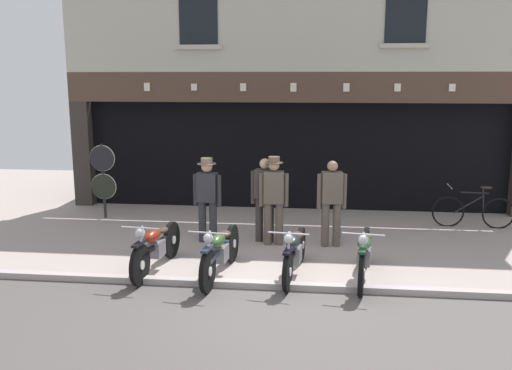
{
  "coord_description": "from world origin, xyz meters",
  "views": [
    {
      "loc": [
        0.52,
        -7.73,
        3.17
      ],
      "look_at": [
        -0.62,
        2.53,
        1.12
      ],
      "focal_mm": 38.05,
      "sensor_mm": 36.0,
      "label": 1
    }
  ],
  "objects_px": {
    "motorcycle_center_left": "(220,251)",
    "motorcycle_center": "(295,251)",
    "assistant_far_right": "(274,196)",
    "motorcycle_center_right": "(364,254)",
    "salesman_left": "(207,196)",
    "salesman_right": "(332,199)",
    "leaning_bicycle": "(474,211)",
    "shopkeeper_center": "(265,196)",
    "advert_board_near": "(397,142)",
    "motorcycle_left": "(156,246)",
    "tyre_sign_pole": "(103,174)"
  },
  "relations": [
    {
      "from": "motorcycle_left",
      "to": "shopkeeper_center",
      "type": "distance_m",
      "value": 2.51
    },
    {
      "from": "motorcycle_center_right",
      "to": "shopkeeper_center",
      "type": "height_order",
      "value": "shopkeeper_center"
    },
    {
      "from": "assistant_far_right",
      "to": "salesman_right",
      "type": "bearing_deg",
      "value": 178.29
    },
    {
      "from": "tyre_sign_pole",
      "to": "advert_board_near",
      "type": "height_order",
      "value": "advert_board_near"
    },
    {
      "from": "motorcycle_center",
      "to": "advert_board_near",
      "type": "distance_m",
      "value": 5.38
    },
    {
      "from": "salesman_left",
      "to": "assistant_far_right",
      "type": "relative_size",
      "value": 0.97
    },
    {
      "from": "leaning_bicycle",
      "to": "salesman_right",
      "type": "bearing_deg",
      "value": 121.51
    },
    {
      "from": "salesman_right",
      "to": "leaning_bicycle",
      "type": "relative_size",
      "value": 0.97
    },
    {
      "from": "motorcycle_center",
      "to": "assistant_far_right",
      "type": "relative_size",
      "value": 1.15
    },
    {
      "from": "shopkeeper_center",
      "to": "advert_board_near",
      "type": "relative_size",
      "value": 1.71
    },
    {
      "from": "motorcycle_center_right",
      "to": "salesman_right",
      "type": "relative_size",
      "value": 1.19
    },
    {
      "from": "motorcycle_center_left",
      "to": "motorcycle_center",
      "type": "bearing_deg",
      "value": -166.32
    },
    {
      "from": "motorcycle_center_right",
      "to": "motorcycle_center",
      "type": "bearing_deg",
      "value": 4.5
    },
    {
      "from": "motorcycle_center_right",
      "to": "assistant_far_right",
      "type": "distance_m",
      "value": 2.38
    },
    {
      "from": "salesman_right",
      "to": "leaning_bicycle",
      "type": "distance_m",
      "value": 3.55
    },
    {
      "from": "salesman_right",
      "to": "leaning_bicycle",
      "type": "height_order",
      "value": "salesman_right"
    },
    {
      "from": "motorcycle_center_right",
      "to": "leaning_bicycle",
      "type": "distance_m",
      "value": 4.28
    },
    {
      "from": "assistant_far_right",
      "to": "leaning_bicycle",
      "type": "distance_m",
      "value": 4.54
    },
    {
      "from": "motorcycle_center_left",
      "to": "tyre_sign_pole",
      "type": "bearing_deg",
      "value": -39.78
    },
    {
      "from": "salesman_right",
      "to": "leaning_bicycle",
      "type": "xyz_separation_m",
      "value": [
        3.08,
        1.68,
        -0.55
      ]
    },
    {
      "from": "motorcycle_center_left",
      "to": "assistant_far_right",
      "type": "relative_size",
      "value": 1.2
    },
    {
      "from": "salesman_left",
      "to": "leaning_bicycle",
      "type": "bearing_deg",
      "value": -157.09
    },
    {
      "from": "assistant_far_right",
      "to": "motorcycle_center_left",
      "type": "bearing_deg",
      "value": 65.79
    },
    {
      "from": "motorcycle_left",
      "to": "advert_board_near",
      "type": "bearing_deg",
      "value": -127.84
    },
    {
      "from": "motorcycle_left",
      "to": "salesman_left",
      "type": "relative_size",
      "value": 1.21
    },
    {
      "from": "assistant_far_right",
      "to": "advert_board_near",
      "type": "xyz_separation_m",
      "value": [
        2.69,
        3.09,
        0.7
      ]
    },
    {
      "from": "shopkeeper_center",
      "to": "salesman_right",
      "type": "xyz_separation_m",
      "value": [
        1.28,
        -0.17,
        0.0
      ]
    },
    {
      "from": "advert_board_near",
      "to": "leaning_bicycle",
      "type": "xyz_separation_m",
      "value": [
        1.48,
        -1.4,
        -1.29
      ]
    },
    {
      "from": "motorcycle_center_right",
      "to": "motorcycle_center_left",
      "type": "bearing_deg",
      "value": 10.15
    },
    {
      "from": "motorcycle_center",
      "to": "salesman_right",
      "type": "distance_m",
      "value": 1.84
    },
    {
      "from": "motorcycle_center_left",
      "to": "salesman_right",
      "type": "xyz_separation_m",
      "value": [
        1.81,
        1.81,
        0.48
      ]
    },
    {
      "from": "motorcycle_center_left",
      "to": "salesman_right",
      "type": "height_order",
      "value": "salesman_right"
    },
    {
      "from": "motorcycle_center_right",
      "to": "salesman_left",
      "type": "height_order",
      "value": "salesman_left"
    },
    {
      "from": "motorcycle_center_left",
      "to": "assistant_far_right",
      "type": "xyz_separation_m",
      "value": [
        0.72,
        1.8,
        0.53
      ]
    },
    {
      "from": "assistant_far_right",
      "to": "salesman_left",
      "type": "bearing_deg",
      "value": -3.53
    },
    {
      "from": "motorcycle_left",
      "to": "motorcycle_center_right",
      "type": "bearing_deg",
      "value": -175.1
    },
    {
      "from": "motorcycle_left",
      "to": "assistant_far_right",
      "type": "distance_m",
      "value": 2.52
    },
    {
      "from": "tyre_sign_pole",
      "to": "leaning_bicycle",
      "type": "distance_m",
      "value": 8.21
    },
    {
      "from": "salesman_left",
      "to": "salesman_right",
      "type": "height_order",
      "value": "salesman_left"
    },
    {
      "from": "assistant_far_right",
      "to": "advert_board_near",
      "type": "relative_size",
      "value": 1.78
    },
    {
      "from": "shopkeeper_center",
      "to": "leaning_bicycle",
      "type": "distance_m",
      "value": 4.65
    },
    {
      "from": "advert_board_near",
      "to": "motorcycle_center_right",
      "type": "bearing_deg",
      "value": -103.17
    },
    {
      "from": "motorcycle_center",
      "to": "advert_board_near",
      "type": "bearing_deg",
      "value": -108.53
    },
    {
      "from": "salesman_right",
      "to": "tyre_sign_pole",
      "type": "height_order",
      "value": "tyre_sign_pole"
    },
    {
      "from": "assistant_far_right",
      "to": "tyre_sign_pole",
      "type": "xyz_separation_m",
      "value": [
        -4.01,
        1.59,
        0.08
      ]
    },
    {
      "from": "assistant_far_right",
      "to": "motorcycle_center",
      "type": "bearing_deg",
      "value": 103.52
    },
    {
      "from": "advert_board_near",
      "to": "assistant_far_right",
      "type": "bearing_deg",
      "value": -131.06
    },
    {
      "from": "salesman_right",
      "to": "advert_board_near",
      "type": "bearing_deg",
      "value": -125.1
    },
    {
      "from": "motorcycle_center",
      "to": "advert_board_near",
      "type": "relative_size",
      "value": 2.05
    },
    {
      "from": "motorcycle_center",
      "to": "motorcycle_center_right",
      "type": "distance_m",
      "value": 1.1
    }
  ]
}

